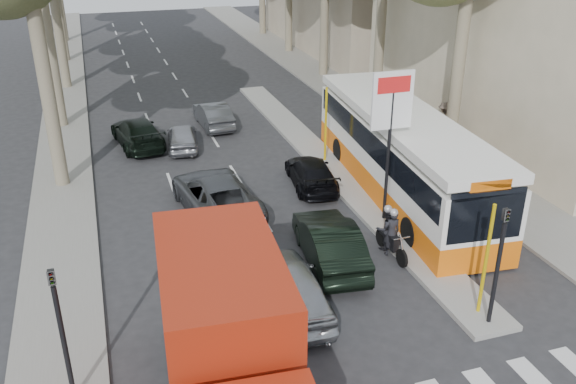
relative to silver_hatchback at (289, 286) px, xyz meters
name	(u,v)px	position (x,y,z in m)	size (l,w,h in m)	color
ground	(357,316)	(1.71, -0.99, -0.75)	(120.00, 120.00, 0.00)	#28282B
sidewalk_right	(324,79)	(10.31, 24.01, -0.69)	(3.20, 70.00, 0.12)	gray
median_left	(66,87)	(-6.29, 27.01, -0.69)	(2.40, 64.00, 0.12)	gray
traffic_island	(325,161)	(4.96, 10.01, -0.67)	(1.50, 26.00, 0.16)	gray
billboard	(390,126)	(4.96, 4.01, 2.96)	(1.50, 12.10, 5.60)	yellow
traffic_light_island	(501,248)	(4.96, -2.49, 1.74)	(0.16, 0.41, 3.60)	black
traffic_light_left	(59,314)	(-5.89, -1.99, 1.74)	(0.16, 0.41, 3.60)	black
silver_hatchback	(289,286)	(0.00, 0.00, 0.00)	(1.76, 4.38, 1.49)	#B0B4B9
dark_hatchback	(330,242)	(2.02, 1.99, -0.01)	(1.57, 4.50, 1.48)	black
queue_car_a	(216,194)	(-0.71, 6.69, -0.01)	(2.45, 5.32, 1.48)	#4B4E53
queue_car_b	(311,173)	(3.51, 7.82, -0.15)	(1.66, 4.08, 1.18)	black
queue_car_c	(182,137)	(-0.84, 13.85, -0.15)	(1.41, 3.50, 1.19)	#9E9FA6
queue_car_d	(213,115)	(1.21, 16.59, -0.09)	(1.38, 3.96, 1.30)	#494C51
queue_car_e	(137,133)	(-2.84, 14.86, -0.07)	(1.89, 4.65, 1.35)	black
red_truck	(227,339)	(-2.47, -3.26, 1.19)	(3.07, 7.04, 3.67)	black
city_bus	(401,152)	(6.65, 6.12, 1.04)	(3.84, 13.02, 3.38)	orange
motorcycle	(389,232)	(4.10, 1.95, 0.04)	(0.74, 2.04, 1.73)	black
pedestrian_near	(459,170)	(8.91, 5.39, 0.27)	(1.05, 0.51, 1.78)	#3F3652
pedestrian_far	(444,122)	(11.40, 10.67, 0.35)	(1.26, 0.56, 1.95)	brown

